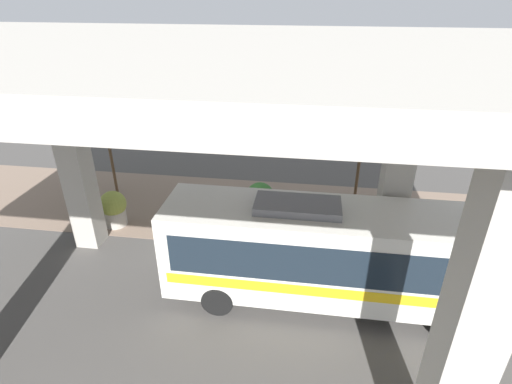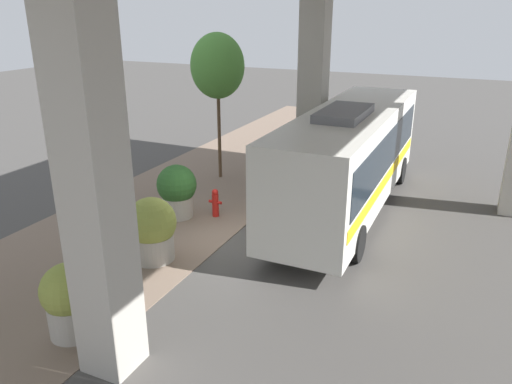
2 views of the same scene
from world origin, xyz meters
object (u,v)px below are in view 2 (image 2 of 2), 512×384
Objects in this scene: planter_front at (152,229)px; street_tree_near at (218,66)px; bus at (350,154)px; planter_middle at (70,299)px; fire_hydrant at (215,203)px; planter_back at (177,190)px.

planter_front is 0.32× the size of street_tree_near.
bus is 6.40× the size of planter_middle.
fire_hydrant is at bearing 92.77° from planter_middle.
fire_hydrant is 0.54× the size of planter_back.
bus is 9.51m from planter_middle.
planter_front is at bearing -76.25° from street_tree_near.
street_tree_near reaches higher than planter_back.
street_tree_near is (-2.07, 10.14, 3.45)m from planter_middle.
planter_middle is at bearing -87.23° from fire_hydrant.
planter_back is at bearing -80.62° from street_tree_near.
bus is 5.58m from planter_back.
planter_middle is 0.29× the size of street_tree_near.
street_tree_near is at bearing 101.54° from planter_middle.
planter_back reaches higher than fire_hydrant.
fire_hydrant is 1.27m from planter_back.
bus reaches higher than planter_back.
planter_back is at bearing -154.66° from fire_hydrant.
fire_hydrant is 0.59× the size of planter_middle.
planter_back is (-1.40, 6.07, 0.09)m from planter_middle.
street_tree_near reaches higher than planter_middle.
planter_front is at bearing -70.00° from planter_back.
bus is 4.54m from fire_hydrant.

